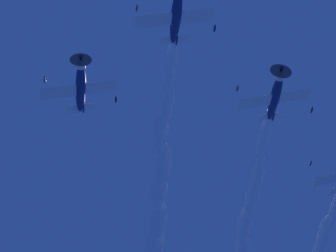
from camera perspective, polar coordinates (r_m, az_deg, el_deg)
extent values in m
ellipsoid|color=navy|center=(85.37, 0.60, 8.11)|extent=(5.06, 6.95, 1.73)
cube|color=white|center=(85.34, 0.55, 7.93)|extent=(8.30, 5.80, 3.24)
ellipsoid|color=navy|center=(84.42, 3.45, 7.17)|extent=(0.80, 1.02, 0.38)
ellipsoid|color=navy|center=(86.49, -2.30, 8.65)|extent=(0.80, 1.02, 0.38)
cube|color=white|center=(87.17, 0.43, 6.38)|extent=(3.21, 2.45, 1.23)
cube|color=navy|center=(87.65, 0.54, 6.52)|extent=(1.05, 1.34, 1.23)
ellipsoid|color=#1E232D|center=(85.56, 0.72, 8.45)|extent=(1.67, 1.91, 0.98)
ellipsoid|color=navy|center=(91.47, 7.87, 2.14)|extent=(5.12, 6.93, 1.99)
cylinder|color=white|center=(89.39, 8.24, 3.75)|extent=(1.74, 1.66, 1.54)
cone|color=black|center=(88.96, 8.32, 4.10)|extent=(0.98, 1.04, 0.75)
cylinder|color=#3F3F47|center=(89.06, 8.30, 4.02)|extent=(2.67, 1.86, 3.22)
cube|color=white|center=(91.47, 7.82, 1.97)|extent=(8.29, 5.77, 3.39)
ellipsoid|color=navy|center=(91.21, 10.53, 1.16)|extent=(0.81, 1.02, 0.41)
ellipsoid|color=navy|center=(91.96, 5.14, 2.78)|extent=(0.81, 1.02, 0.41)
cube|color=white|center=(93.57, 7.55, 0.70)|extent=(3.21, 2.44, 1.30)
cube|color=navy|center=(94.03, 7.63, 0.87)|extent=(1.05, 1.37, 1.27)
ellipsoid|color=#1E232D|center=(91.61, 7.98, 2.47)|extent=(1.67, 1.92, 1.05)
ellipsoid|color=navy|center=(90.65, -6.45, 2.86)|extent=(5.03, 6.96, 1.59)
cylinder|color=white|center=(88.68, -6.44, 4.58)|extent=(1.75, 1.61, 1.48)
cone|color=black|center=(88.27, -6.44, 4.95)|extent=(0.98, 1.02, 0.71)
cylinder|color=#3F3F47|center=(88.37, -6.44, 4.87)|extent=(2.73, 1.73, 3.20)
cube|color=white|center=(90.65, -6.50, 2.69)|extent=(8.31, 5.81, 3.17)
ellipsoid|color=navy|center=(89.31, -3.86, 1.96)|extent=(0.80, 1.02, 0.36)
ellipsoid|color=navy|center=(92.20, -9.06, 3.39)|extent=(0.80, 1.02, 0.36)
cube|color=white|center=(92.65, -6.45, 1.31)|extent=(3.21, 2.46, 1.20)
cube|color=navy|center=(93.08, -6.31, 1.47)|extent=(1.05, 1.32, 1.21)
ellipsoid|color=#1E232D|center=(90.78, -6.34, 3.19)|extent=(1.66, 1.91, 0.95)
ellipsoid|color=navy|center=(100.77, 10.45, -2.73)|extent=(0.81, 1.02, 0.42)
ellipsoid|color=white|center=(89.22, 0.24, 4.44)|extent=(4.73, 6.66, 1.73)
ellipsoid|color=white|center=(92.45, -0.07, 1.91)|extent=(4.92, 6.78, 1.94)
ellipsoid|color=white|center=(96.06, -0.52, -0.43)|extent=(5.10, 6.90, 2.16)
ellipsoid|color=white|center=(99.77, -0.34, -2.86)|extent=(5.29, 7.02, 2.37)
ellipsoid|color=white|center=(102.99, -0.66, -4.74)|extent=(5.48, 7.14, 2.58)
ellipsoid|color=white|center=(107.60, -0.72, -6.85)|extent=(5.67, 7.26, 2.79)
ellipsoid|color=white|center=(111.45, -0.97, -8.62)|extent=(5.86, 7.38, 3.01)
ellipsoid|color=white|center=(95.66, 7.02, -0.95)|extent=(4.73, 6.66, 1.73)
ellipsoid|color=white|center=(99.47, 6.67, -3.40)|extent=(4.92, 6.78, 1.94)
ellipsoid|color=white|center=(102.82, 6.23, -5.26)|extent=(5.10, 6.90, 2.16)
ellipsoid|color=white|center=(106.90, 5.67, -7.17)|extent=(5.29, 7.02, 2.37)
ellipsoid|color=white|center=(110.88, 5.46, -9.12)|extent=(5.48, 7.14, 2.58)
ellipsoid|color=white|center=(105.49, 12.19, -6.01)|extent=(4.73, 6.66, 1.73)
ellipsoid|color=white|center=(108.99, 11.37, -7.81)|extent=(4.92, 6.78, 1.94)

